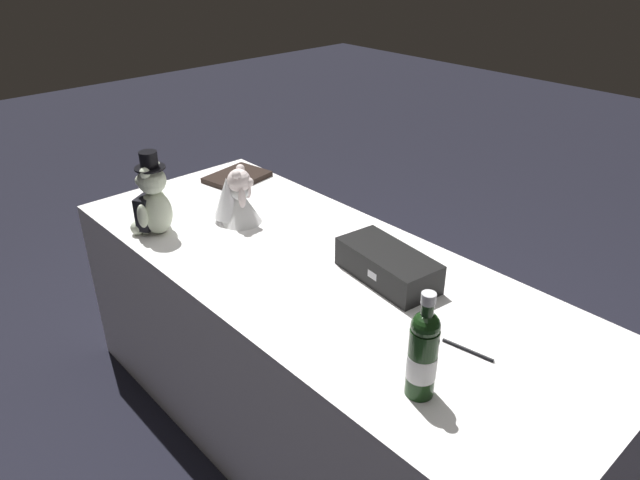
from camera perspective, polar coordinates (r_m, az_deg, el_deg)
The scene contains 8 objects.
ground_plane at distance 2.39m, azimuth -0.00°, elevation -17.83°, with size 12.00×12.00×0.00m, color black.
reception_table at distance 2.14m, azimuth -0.00°, elevation -11.03°, with size 2.01×0.81×0.73m, color white.
teddy_bear_groom at distance 2.18m, azimuth -15.99°, elevation 3.62°, with size 0.16×0.15×0.31m.
teddy_bear_bride at distance 2.21m, azimuth -8.15°, elevation 3.96°, with size 0.20×0.19×0.22m.
champagne_bottle at distance 1.40m, azimuth 9.98°, elevation -10.78°, with size 0.07×0.07×0.29m.
signing_pen at distance 1.62m, azimuth 14.34°, elevation -10.41°, with size 0.15×0.03×0.01m.
gift_case_black at distance 1.86m, azimuth 6.60°, elevation -2.44°, with size 0.36×0.20×0.10m.
guestbook at distance 2.63m, azimuth -8.06°, elevation 6.09°, with size 0.20×0.25×0.02m, color black.
Camera 1 is at (1.22, -1.12, 1.72)m, focal length 32.88 mm.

